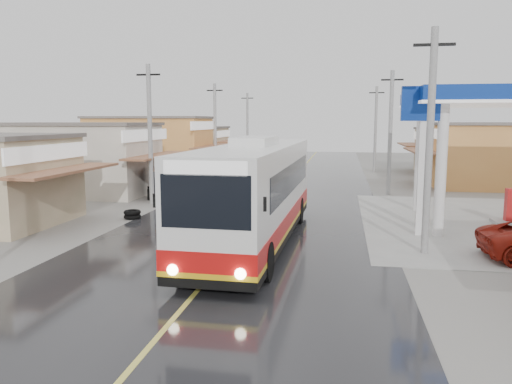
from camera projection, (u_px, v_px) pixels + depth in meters
ground at (237, 246)px, 19.37m from camera, size 120.00×120.00×0.00m
road at (282, 192)px, 34.00m from camera, size 12.00×90.00×0.02m
centre_line at (282, 192)px, 33.99m from camera, size 0.15×90.00×0.01m
shopfronts_left at (122, 183)px, 39.12m from camera, size 11.00×44.00×5.20m
utility_poles_left at (188, 188)px, 36.15m from camera, size 1.60×50.00×8.00m
utility_poles_right at (388, 194)px, 32.82m from camera, size 1.60×36.00×8.00m
coach_bus at (256, 193)px, 19.53m from camera, size 3.30×13.45×4.18m
second_bus at (240, 160)px, 42.38m from camera, size 2.36×8.23×2.72m
cyclist at (180, 204)px, 25.19m from camera, size 0.63×1.76×1.89m
tricycle_near at (161, 181)px, 31.21m from camera, size 2.40×2.69×1.89m
tyre_stack at (132, 214)px, 24.64m from camera, size 0.84×0.84×0.43m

